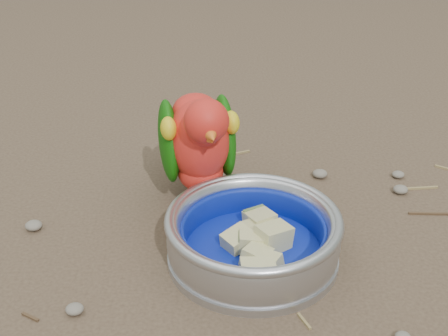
{
  "coord_description": "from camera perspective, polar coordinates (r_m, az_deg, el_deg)",
  "views": [
    {
      "loc": [
        -0.05,
        -0.49,
        0.45
      ],
      "look_at": [
        -0.02,
        0.18,
        0.08
      ],
      "focal_mm": 50.0,
      "sensor_mm": 36.0,
      "label": 1
    }
  ],
  "objects": [
    {
      "name": "ground",
      "position": [
        0.67,
        2.44,
        -13.41
      ],
      "size": [
        60.0,
        60.0,
        0.0
      ],
      "primitive_type": "plane",
      "color": "#4E3C2D"
    },
    {
      "name": "food_bowl",
      "position": [
        0.74,
        2.64,
        -7.86
      ],
      "size": [
        0.2,
        0.2,
        0.02
      ],
      "primitive_type": "cylinder",
      "color": "#B2B2BA",
      "rests_on": "ground"
    },
    {
      "name": "bowl_wall",
      "position": [
        0.72,
        2.7,
        -5.96
      ],
      "size": [
        0.2,
        0.2,
        0.04
      ],
      "primitive_type": null,
      "color": "#B2B2BA",
      "rests_on": "food_bowl"
    },
    {
      "name": "fruit_wedges",
      "position": [
        0.73,
        2.69,
        -6.41
      ],
      "size": [
        0.12,
        0.12,
        0.03
      ],
      "primitive_type": null,
      "color": "#C2BD7E",
      "rests_on": "food_bowl"
    },
    {
      "name": "lory_parrot",
      "position": [
        0.8,
        -2.29,
        1.62
      ],
      "size": [
        0.13,
        0.22,
        0.17
      ],
      "primitive_type": null,
      "rotation": [
        0.0,
        0.0,
        -2.96
      ],
      "color": "red",
      "rests_on": "ground"
    },
    {
      "name": "ground_debris",
      "position": [
        0.74,
        3.76,
        -8.27
      ],
      "size": [
        0.9,
        0.8,
        0.01
      ],
      "primitive_type": null,
      "color": "olive",
      "rests_on": "ground"
    }
  ]
}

